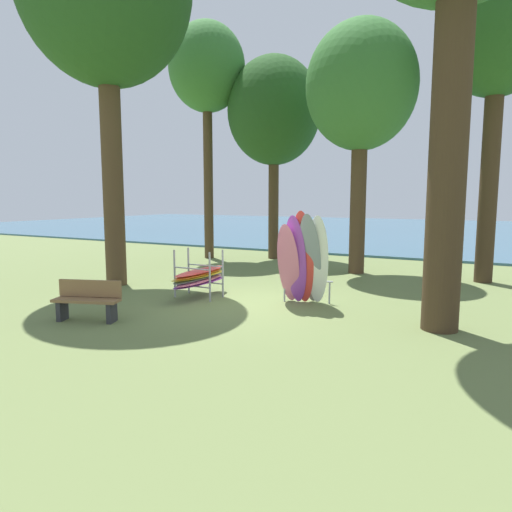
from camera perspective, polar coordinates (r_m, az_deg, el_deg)
name	(u,v)px	position (r m, az deg, el deg)	size (l,w,h in m)	color
ground_plane	(244,304)	(11.24, -1.51, -6.02)	(80.00, 80.00, 0.00)	olive
lake_water	(423,230)	(38.15, 20.08, 3.03)	(80.00, 36.00, 0.10)	#38607A
tree_mid_behind	(498,36)	(16.24, 28.00, 23.12)	(3.29, 3.29, 9.31)	#42301E
tree_far_left_back	(274,112)	(19.77, 2.25, 17.51)	(3.85, 3.85, 8.36)	#4C3823
tree_far_right_back	(361,89)	(16.38, 12.99, 19.69)	(3.65, 3.65, 8.35)	#4C3823
tree_deep_back	(207,70)	(20.41, -6.15, 22.05)	(3.16, 3.16, 9.75)	#4C3823
leaning_board_pile	(303,261)	(11.02, 5.90, -0.59)	(1.36, 1.14, 2.30)	pink
board_storage_rack	(199,277)	(11.96, -7.07, -2.56)	(1.15, 2.13, 1.25)	#9EA0A5
park_bench	(88,300)	(10.30, -20.26, -5.13)	(1.46, 0.85, 0.85)	#2D2D33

